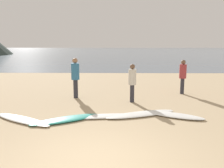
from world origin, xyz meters
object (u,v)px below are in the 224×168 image
Objects in this scene: surfboard_3 at (141,114)px; surfboard_2 at (101,116)px; person_1 at (132,80)px; surfboard_0 at (22,120)px; surfboard_4 at (175,115)px; person_0 at (75,75)px; person_2 at (183,74)px; surfboard_1 at (66,119)px.

surfboard_2 is at bearing 168.80° from surfboard_3.
surfboard_2 is 1.60× the size of person_1.
surfboard_4 is at bearing 37.28° from surfboard_0.
person_0 is 1.09× the size of person_2.
person_1 is 3.05m from person_2.
person_0 reaches higher than surfboard_4.
person_1 is (1.16, 2.14, 0.90)m from surfboard_2.
surfboard_2 is at bearing -146.05° from person_0.
surfboard_4 reaches higher than surfboard_0.
surfboard_1 is 1.17m from surfboard_2.
person_1 is (-1.31, 2.01, 0.89)m from surfboard_4.
person_0 is (-0.21, 3.29, 1.01)m from surfboard_1.
surfboard_3 is at bearing 1.18° from surfboard_2.
surfboard_2 is at bearing -150.40° from surfboard_4.
surfboard_2 is 2.59m from person_1.
person_0 is at bearing 101.86° from surfboard_0.
surfboard_0 is 3.66m from person_0.
surfboard_4 is at bearing -116.79° from person_0.
surfboard_1 reaches higher than surfboard_3.
surfboard_2 is 1.54× the size of person_2.
person_0 is at bearing 170.35° from surfboard_4.
surfboard_3 reaches higher than surfboard_2.
surfboard_1 is 0.89× the size of surfboard_3.
person_1 is (3.63, 2.55, 0.89)m from surfboard_0.
surfboard_0 is at bearing 170.34° from person_0.
surfboard_4 is (3.57, 0.51, -0.00)m from surfboard_1.
surfboard_1 and surfboard_4 have the same top height.
person_0 reaches higher than person_2.
surfboard_0 is 1.45× the size of person_2.
person_2 reaches higher than surfboard_2.
surfboard_0 is 7.55m from person_2.
person_0 is 1.12× the size of person_1.
surfboard_4 is at bearing -23.16° from surfboard_1.
surfboard_1 is at bearing 15.49° from person_2.
surfboard_0 is 0.93× the size of surfboard_3.
person_2 is at bearing 10.21° from surfboard_1.
surfboard_2 is at bearing 20.33° from person_2.
surfboard_4 is (1.11, -0.13, 0.00)m from surfboard_3.
surfboard_4 is at bearing 127.53° from person_1.
person_1 is (2.48, -0.77, -0.12)m from person_0.
surfboard_0 is 1.37m from surfboard_1.
person_2 reaches higher than person_1.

